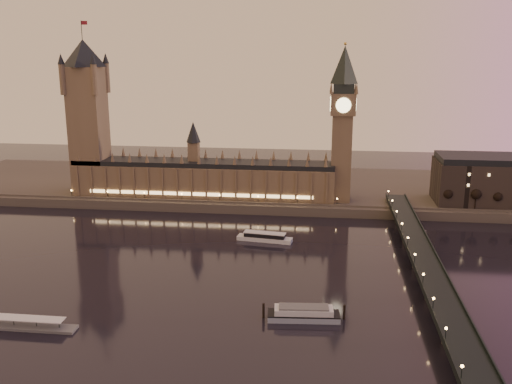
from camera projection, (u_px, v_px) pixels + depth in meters
ground at (232, 273)px, 277.33m from camera, size 700.00×700.00×0.00m
far_embankment at (306, 188)px, 431.76m from camera, size 560.00×130.00×6.00m
palace_of_westminster at (203, 174)px, 393.03m from camera, size 180.00×26.62×52.00m
victoria_tower at (87, 109)px, 391.50m from camera, size 31.68×31.68×118.00m
big_ben at (343, 115)px, 371.53m from camera, size 17.68×17.68×104.00m
westminster_bridge at (426, 272)px, 265.22m from camera, size 13.20×260.00×15.30m
bare_tree_0 at (450, 195)px, 363.86m from camera, size 6.22×6.22×12.65m
bare_tree_1 at (473, 195)px, 362.22m from camera, size 6.22×6.22×12.65m
bare_tree_2 at (496, 196)px, 360.58m from camera, size 6.22×6.22×12.65m
cruise_boat_a at (265, 237)px, 323.45m from camera, size 31.90×10.93×5.00m
moored_barge at (304, 314)px, 229.99m from camera, size 33.54×10.41×6.17m
pontoon_pier at (27, 326)px, 223.19m from camera, size 39.32×6.55×10.49m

